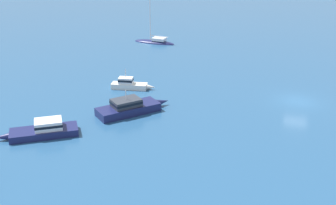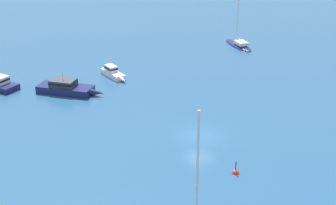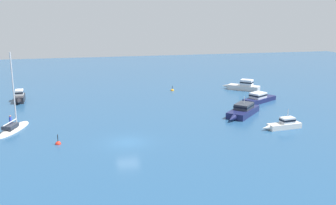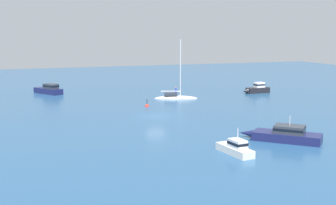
# 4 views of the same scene
# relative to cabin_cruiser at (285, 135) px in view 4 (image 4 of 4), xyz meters

# --- Properties ---
(ground_plane) EXTENTS (160.00, 160.00, 0.00)m
(ground_plane) POSITION_rel_cabin_cruiser_xyz_m (16.85, 7.74, -0.65)
(ground_plane) COLOR navy
(cabin_cruiser) EXTENTS (6.78, 6.89, 2.56)m
(cabin_cruiser) POSITION_rel_cabin_cruiser_xyz_m (0.00, 0.00, 0.00)
(cabin_cruiser) COLOR #191E4C
(cabin_cruiser) RESTS_ON ground
(powerboat_1) EXTENTS (6.83, 4.97, 1.75)m
(powerboat_1) POSITION_rel_cabin_cruiser_xyz_m (42.54, 18.72, 0.05)
(powerboat_1) COLOR #191E4C
(powerboat_1) RESTS_ON ground
(cabin_cruiser_2) EXTENTS (5.31, 1.78, 2.40)m
(cabin_cruiser_2) POSITION_rel_cabin_cruiser_xyz_m (-2.40, 6.87, -0.11)
(cabin_cruiser_2) COLOR silver
(cabin_cruiser_2) RESTS_ON ground
(yacht) EXTENTS (3.82, 7.02, 9.83)m
(yacht) POSITION_rel_cabin_cruiser_xyz_m (29.74, 0.21, -0.47)
(yacht) COLOR silver
(yacht) RESTS_ON ground
(motor_cruiser) EXTENTS (1.68, 5.13, 1.83)m
(motor_cruiser) POSITION_rel_cabin_cruiser_xyz_m (31.16, -15.33, 0.05)
(motor_cruiser) COLOR black
(motor_cruiser) RESTS_ON ground
(mooring_buoy) EXTENTS (0.63, 0.63, 1.41)m
(mooring_buoy) POSITION_rel_cabin_cruiser_xyz_m (24.27, 6.64, -0.63)
(mooring_buoy) COLOR red
(mooring_buoy) RESTS_ON ground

